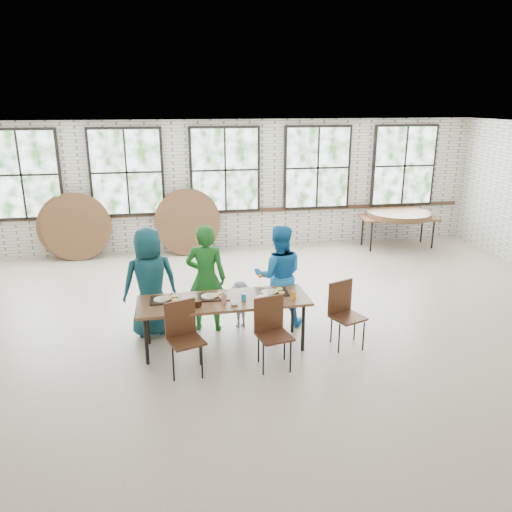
{
  "coord_description": "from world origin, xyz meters",
  "views": [
    {
      "loc": [
        -1.33,
        -7.02,
        3.42
      ],
      "look_at": [
        0.0,
        0.4,
        1.05
      ],
      "focal_mm": 35.0,
      "sensor_mm": 36.0,
      "label": 1
    }
  ],
  "objects_px": {
    "chair_near_left": "(183,331)",
    "storage_table": "(398,219)",
    "chair_near_right": "(271,326)",
    "dining_table": "(224,303)"
  },
  "relations": [
    {
      "from": "chair_near_left",
      "to": "chair_near_right",
      "type": "distance_m",
      "value": 1.16
    },
    {
      "from": "dining_table",
      "to": "storage_table",
      "type": "height_order",
      "value": "same"
    },
    {
      "from": "chair_near_right",
      "to": "storage_table",
      "type": "xyz_separation_m",
      "value": [
        4.15,
        4.98,
        0.13
      ]
    },
    {
      "from": "storage_table",
      "to": "dining_table",
      "type": "bearing_deg",
      "value": -131.75
    },
    {
      "from": "chair_near_left",
      "to": "chair_near_right",
      "type": "xyz_separation_m",
      "value": [
        1.15,
        -0.06,
        0.0
      ]
    },
    {
      "from": "chair_near_left",
      "to": "storage_table",
      "type": "bearing_deg",
      "value": 23.96
    },
    {
      "from": "dining_table",
      "to": "chair_near_left",
      "type": "height_order",
      "value": "chair_near_left"
    },
    {
      "from": "chair_near_left",
      "to": "storage_table",
      "type": "xyz_separation_m",
      "value": [
        5.3,
        4.92,
        0.13
      ]
    },
    {
      "from": "chair_near_left",
      "to": "storage_table",
      "type": "height_order",
      "value": "chair_near_left"
    },
    {
      "from": "chair_near_left",
      "to": "storage_table",
      "type": "distance_m",
      "value": 7.24
    }
  ]
}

